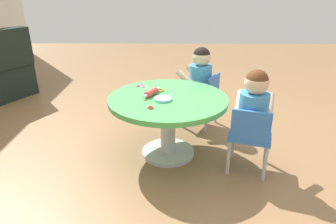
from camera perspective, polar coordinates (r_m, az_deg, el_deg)
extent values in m
plane|color=olive|center=(2.55, 0.00, -7.95)|extent=(10.00, 10.00, 0.00)
cylinder|color=silver|center=(2.54, 0.00, -7.66)|extent=(0.44, 0.44, 0.03)
cylinder|color=silver|center=(2.43, 0.00, -3.20)|extent=(0.12, 0.12, 0.47)
cylinder|color=#4CB259|center=(2.33, 0.00, 2.44)|extent=(0.94, 0.94, 0.04)
cylinder|color=#B7B7BC|center=(2.49, 18.36, -6.33)|extent=(0.03, 0.03, 0.28)
cylinder|color=#B7B7BC|center=(2.50, 12.40, -5.55)|extent=(0.03, 0.03, 0.28)
cylinder|color=#B7B7BC|center=(2.27, 18.15, -9.47)|extent=(0.03, 0.03, 0.28)
cylinder|color=#B7B7BC|center=(2.27, 11.55, -8.59)|extent=(0.03, 0.03, 0.28)
cube|color=blue|center=(2.30, 15.53, -4.04)|extent=(0.38, 0.38, 0.04)
cube|color=blue|center=(2.12, 15.62, -2.58)|extent=(0.11, 0.26, 0.22)
cube|color=#3F4772|center=(2.30, 15.54, -4.00)|extent=(0.35, 0.33, 0.04)
cylinder|color=#3F8CCC|center=(2.23, 16.00, -0.11)|extent=(0.21, 0.21, 0.30)
sphere|color=beige|center=(2.15, 16.67, 5.42)|extent=(0.17, 0.17, 0.17)
sphere|color=#593319|center=(2.15, 16.71, 5.74)|extent=(0.16, 0.16, 0.16)
cylinder|color=beige|center=(2.31, 18.95, 1.02)|extent=(0.22, 0.12, 0.17)
cylinder|color=beige|center=(2.32, 13.55, 1.72)|extent=(0.22, 0.12, 0.17)
cylinder|color=#B7B7BC|center=(3.16, 4.76, 1.33)|extent=(0.03, 0.03, 0.28)
cylinder|color=#B7B7BC|center=(2.94, 2.67, -0.34)|extent=(0.03, 0.03, 0.28)
cylinder|color=#B7B7BC|center=(3.07, 9.18, 0.44)|extent=(0.03, 0.03, 0.28)
cylinder|color=#B7B7BC|center=(2.85, 7.35, -1.35)|extent=(0.03, 0.03, 0.28)
cube|color=blue|center=(2.94, 6.12, 2.88)|extent=(0.41, 0.41, 0.04)
cube|color=blue|center=(2.86, 8.72, 4.81)|extent=(0.25, 0.15, 0.22)
cube|color=#3F4772|center=(2.94, 6.12, 2.92)|extent=(0.36, 0.37, 0.04)
cylinder|color=#3F8CCC|center=(2.89, 6.26, 6.07)|extent=(0.21, 0.21, 0.30)
sphere|color=beige|center=(2.83, 6.47, 10.45)|extent=(0.17, 0.17, 0.17)
sphere|color=black|center=(2.83, 6.48, 10.70)|extent=(0.16, 0.16, 0.16)
cylinder|color=beige|center=(3.02, 5.35, 7.34)|extent=(0.15, 0.21, 0.17)
cylinder|color=beige|center=(2.82, 3.53, 6.27)|extent=(0.15, 0.21, 0.17)
cube|color=black|center=(3.99, -29.44, 10.38)|extent=(0.69, 0.48, 0.45)
cube|color=black|center=(4.41, -27.89, 10.00)|extent=(0.39, 0.58, 0.20)
cylinder|color=#D83F3F|center=(2.35, -3.24, 3.74)|extent=(0.15, 0.11, 0.05)
cylinder|color=white|center=(2.27, -4.49, 3.05)|extent=(0.05, 0.04, 0.02)
cylinder|color=white|center=(2.42, -2.06, 4.39)|extent=(0.05, 0.04, 0.02)
cube|color=silver|center=(2.54, -4.61, 4.75)|extent=(0.08, 0.10, 0.01)
cube|color=silver|center=(2.54, -4.61, 4.75)|extent=(0.10, 0.07, 0.01)
torus|color=#D83F99|center=(2.58, -5.72, 4.99)|extent=(0.05, 0.05, 0.01)
torus|color=#D83F99|center=(2.60, -5.06, 5.15)|extent=(0.05, 0.05, 0.01)
cylinder|color=#8CCCF2|center=(2.25, -0.99, 2.51)|extent=(0.14, 0.14, 0.02)
torus|color=red|center=(2.11, -3.40, 0.85)|extent=(0.05, 0.05, 0.01)
torus|color=orange|center=(2.46, -1.45, 4.20)|extent=(0.07, 0.07, 0.01)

